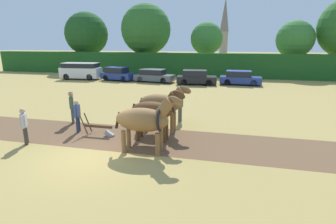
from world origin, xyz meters
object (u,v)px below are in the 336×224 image
at_px(tree_far_left, 87,34).
at_px(draft_horse_lead_right, 154,111).
at_px(parked_car_center_left, 154,76).
at_px(tree_center_left, 207,39).
at_px(farmer_at_plow, 77,114).
at_px(farmer_beside_team, 180,105).
at_px(tree_left, 146,30).
at_px(parked_car_center, 196,78).
at_px(parked_van, 81,71).
at_px(parked_car_center_right, 240,78).
at_px(church_spire, 224,27).
at_px(plow, 101,129).
at_px(farmer_onlooker_right, 72,105).
at_px(parked_car_left, 118,74).
at_px(draft_horse_lead_left, 145,120).
at_px(draft_horse_trail_left, 162,104).
at_px(farmer_onlooker_left, 24,124).
at_px(tree_center, 295,39).

bearing_deg(tree_far_left, draft_horse_lead_right, -54.67).
bearing_deg(parked_car_center_left, tree_center_left, 73.88).
bearing_deg(farmer_at_plow, farmer_beside_team, 17.71).
xyz_separation_m(tree_left, parked_car_center, (8.65, -9.40, -5.36)).
height_order(tree_far_left, parked_van, tree_far_left).
height_order(draft_horse_lead_right, parked_car_center_right, draft_horse_lead_right).
distance_m(draft_horse_lead_right, parked_car_center, 16.84).
bearing_deg(farmer_beside_team, draft_horse_lead_right, -90.69).
bearing_deg(church_spire, plow, -92.35).
relative_size(farmer_onlooker_right, parked_car_left, 0.44).
xyz_separation_m(tree_left, parked_car_center_right, (13.17, -8.51, -5.38)).
bearing_deg(farmer_beside_team, draft_horse_lead_left, -87.58).
bearing_deg(tree_left, draft_horse_trail_left, -69.82).
distance_m(tree_center_left, parked_van, 18.01).
bearing_deg(tree_left, parked_car_left, -94.65).
distance_m(draft_horse_lead_right, farmer_onlooker_left, 5.67).
height_order(tree_center_left, draft_horse_trail_left, tree_center_left).
bearing_deg(tree_center, farmer_onlooker_left, -119.45).
height_order(draft_horse_lead_right, plow, draft_horse_lead_right).
bearing_deg(tree_center, parked_van, -160.45).
xyz_separation_m(farmer_onlooker_left, parked_car_center_right, (9.34, 19.55, -0.22)).
height_order(tree_left, parked_car_center_right, tree_left).
xyz_separation_m(farmer_onlooker_right, parked_car_center_left, (-0.22, 16.00, -0.35)).
height_order(draft_horse_lead_left, draft_horse_trail_left, draft_horse_lead_left).
bearing_deg(parked_car_left, plow, -58.79).
relative_size(parked_van, parked_car_center_left, 1.06).
height_order(tree_left, tree_center, tree_left).
bearing_deg(parked_car_center_right, farmer_beside_team, -102.91).
height_order(farmer_at_plow, farmer_beside_team, farmer_beside_team).
distance_m(parked_car_center_left, parked_car_center_right, 9.38).
bearing_deg(church_spire, parked_car_center, -90.64).
height_order(parked_van, parked_car_left, parked_van).
xyz_separation_m(draft_horse_trail_left, parked_car_center, (-0.48, 15.45, -0.68)).
distance_m(tree_center, farmer_onlooker_left, 32.66).
distance_m(parked_van, parked_car_left, 4.74).
relative_size(church_spire, parked_car_left, 3.94).
height_order(tree_center_left, parked_car_center, tree_center_left).
xyz_separation_m(tree_center, farmer_onlooker_left, (-15.95, -28.25, -3.76)).
bearing_deg(farmer_at_plow, draft_horse_trail_left, 1.23).
distance_m(tree_center, farmer_at_plow, 30.30).
xyz_separation_m(tree_center_left, parked_car_center_right, (4.74, -10.63, -4.13)).
bearing_deg(farmer_onlooker_right, parked_van, 89.07).
bearing_deg(parked_van, farmer_at_plow, -63.65).
height_order(farmer_onlooker_right, parked_van, parked_van).
distance_m(tree_center, draft_horse_lead_left, 29.91).
bearing_deg(tree_left, draft_horse_lead_left, -71.59).
distance_m(tree_far_left, parked_car_center_right, 25.00).
xyz_separation_m(tree_center_left, draft_horse_lead_left, (0.76, -29.71, -3.47)).
height_order(draft_horse_lead_left, farmer_at_plow, draft_horse_lead_left).
relative_size(tree_far_left, parked_car_center, 2.04).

